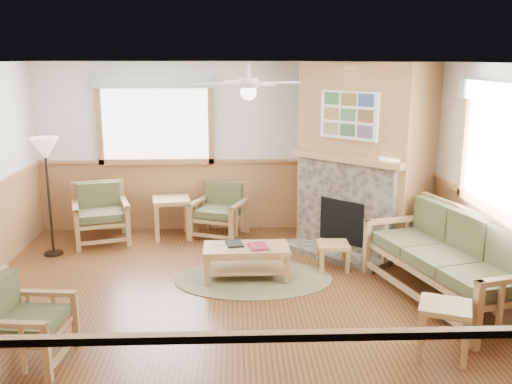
{
  "coord_description": "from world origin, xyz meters",
  "views": [
    {
      "loc": [
        0.13,
        -6.08,
        2.76
      ],
      "look_at": [
        0.4,
        0.7,
        1.15
      ],
      "focal_mm": 40.0,
      "sensor_mm": 36.0,
      "label": 1
    }
  ],
  "objects_px": {
    "sofa": "(446,259)",
    "footstool": "(333,256)",
    "floor_lamp_left": "(49,197)",
    "end_table_chairs": "(172,218)",
    "armchair_back_right": "(219,211)",
    "armchair_left": "(26,321)",
    "floor_lamp_right": "(389,210)",
    "end_table_sofa": "(444,330)",
    "coffee_table": "(246,262)",
    "armchair_back_left": "(101,214)"
  },
  "relations": [
    {
      "from": "sofa",
      "to": "footstool",
      "type": "bearing_deg",
      "value": -150.03
    },
    {
      "from": "floor_lamp_left",
      "to": "end_table_chairs",
      "type": "bearing_deg",
      "value": 25.29
    },
    {
      "from": "armchair_back_right",
      "to": "armchair_left",
      "type": "bearing_deg",
      "value": -92.76
    },
    {
      "from": "sofa",
      "to": "floor_lamp_right",
      "type": "height_order",
      "value": "floor_lamp_right"
    },
    {
      "from": "footstool",
      "to": "floor_lamp_left",
      "type": "distance_m",
      "value": 4.03
    },
    {
      "from": "armchair_back_right",
      "to": "end_table_sofa",
      "type": "relative_size",
      "value": 1.6
    },
    {
      "from": "coffee_table",
      "to": "armchair_back_right",
      "type": "bearing_deg",
      "value": 101.13
    },
    {
      "from": "armchair_back_left",
      "to": "armchair_left",
      "type": "relative_size",
      "value": 1.09
    },
    {
      "from": "floor_lamp_right",
      "to": "footstool",
      "type": "bearing_deg",
      "value": -163.0
    },
    {
      "from": "sofa",
      "to": "floor_lamp_left",
      "type": "xyz_separation_m",
      "value": [
        -5.02,
        1.8,
        0.34
      ]
    },
    {
      "from": "end_table_sofa",
      "to": "floor_lamp_right",
      "type": "relative_size",
      "value": 0.35
    },
    {
      "from": "end_table_chairs",
      "to": "armchair_back_right",
      "type": "bearing_deg",
      "value": -1.67
    },
    {
      "from": "sofa",
      "to": "end_table_sofa",
      "type": "relative_size",
      "value": 4.28
    },
    {
      "from": "end_table_chairs",
      "to": "floor_lamp_left",
      "type": "relative_size",
      "value": 0.37
    },
    {
      "from": "sofa",
      "to": "armchair_left",
      "type": "xyz_separation_m",
      "value": [
        -4.33,
        -1.2,
        -0.1
      ]
    },
    {
      "from": "armchair_left",
      "to": "footstool",
      "type": "bearing_deg",
      "value": -48.74
    },
    {
      "from": "armchair_back_right",
      "to": "coffee_table",
      "type": "height_order",
      "value": "armchair_back_right"
    },
    {
      "from": "end_table_chairs",
      "to": "floor_lamp_left",
      "type": "height_order",
      "value": "floor_lamp_left"
    },
    {
      "from": "footstool",
      "to": "floor_lamp_left",
      "type": "relative_size",
      "value": 0.24
    },
    {
      "from": "sofa",
      "to": "end_table_chairs",
      "type": "distance_m",
      "value": 4.26
    },
    {
      "from": "end_table_chairs",
      "to": "floor_lamp_left",
      "type": "xyz_separation_m",
      "value": [
        -1.62,
        -0.76,
        0.54
      ]
    },
    {
      "from": "armchair_back_right",
      "to": "floor_lamp_right",
      "type": "distance_m",
      "value": 2.66
    },
    {
      "from": "sofa",
      "to": "footstool",
      "type": "height_order",
      "value": "sofa"
    },
    {
      "from": "armchair_left",
      "to": "end_table_sofa",
      "type": "relative_size",
      "value": 1.56
    },
    {
      "from": "armchair_back_left",
      "to": "footstool",
      "type": "relative_size",
      "value": 2.17
    },
    {
      "from": "end_table_chairs",
      "to": "floor_lamp_left",
      "type": "distance_m",
      "value": 1.87
    },
    {
      "from": "end_table_sofa",
      "to": "footstool",
      "type": "distance_m",
      "value": 2.4
    },
    {
      "from": "armchair_back_left",
      "to": "floor_lamp_right",
      "type": "distance_m",
      "value": 4.26
    },
    {
      "from": "armchair_back_left",
      "to": "armchair_left",
      "type": "height_order",
      "value": "armchair_back_left"
    },
    {
      "from": "sofa",
      "to": "coffee_table",
      "type": "bearing_deg",
      "value": -124.75
    },
    {
      "from": "end_table_chairs",
      "to": "end_table_sofa",
      "type": "relative_size",
      "value": 1.2
    },
    {
      "from": "end_table_sofa",
      "to": "armchair_back_right",
      "type": "bearing_deg",
      "value": 120.28
    },
    {
      "from": "armchair_left",
      "to": "coffee_table",
      "type": "xyz_separation_m",
      "value": [
        2.06,
        1.97,
        -0.19
      ]
    },
    {
      "from": "armchair_left",
      "to": "floor_lamp_left",
      "type": "bearing_deg",
      "value": 18.96
    },
    {
      "from": "armchair_back_right",
      "to": "footstool",
      "type": "relative_size",
      "value": 2.03
    },
    {
      "from": "armchair_back_right",
      "to": "armchair_left",
      "type": "distance_m",
      "value": 4.09
    },
    {
      "from": "end_table_chairs",
      "to": "end_table_sofa",
      "type": "bearing_deg",
      "value": -52.19
    },
    {
      "from": "armchair_back_left",
      "to": "end_table_chairs",
      "type": "height_order",
      "value": "armchair_back_left"
    },
    {
      "from": "sofa",
      "to": "end_table_chairs",
      "type": "height_order",
      "value": "sofa"
    },
    {
      "from": "end_table_sofa",
      "to": "floor_lamp_left",
      "type": "relative_size",
      "value": 0.31
    },
    {
      "from": "sofa",
      "to": "footstool",
      "type": "xyz_separation_m",
      "value": [
        -1.11,
        1.08,
        -0.33
      ]
    },
    {
      "from": "sofa",
      "to": "armchair_left",
      "type": "relative_size",
      "value": 2.74
    },
    {
      "from": "sofa",
      "to": "end_table_sofa",
      "type": "distance_m",
      "value": 1.34
    },
    {
      "from": "sofa",
      "to": "footstool",
      "type": "relative_size",
      "value": 5.42
    },
    {
      "from": "sofa",
      "to": "armchair_back_right",
      "type": "xyz_separation_m",
      "value": [
        -2.66,
        2.54,
        -0.09
      ]
    },
    {
      "from": "armchair_back_left",
      "to": "end_table_sofa",
      "type": "distance_m",
      "value": 5.35
    },
    {
      "from": "end_table_sofa",
      "to": "footstool",
      "type": "xyz_separation_m",
      "value": [
        -0.65,
        2.3,
        -0.08
      ]
    },
    {
      "from": "armchair_left",
      "to": "floor_lamp_right",
      "type": "relative_size",
      "value": 0.55
    },
    {
      "from": "end_table_sofa",
      "to": "floor_lamp_right",
      "type": "height_order",
      "value": "floor_lamp_right"
    },
    {
      "from": "end_table_chairs",
      "to": "armchair_back_left",
      "type": "bearing_deg",
      "value": -168.18
    }
  ]
}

